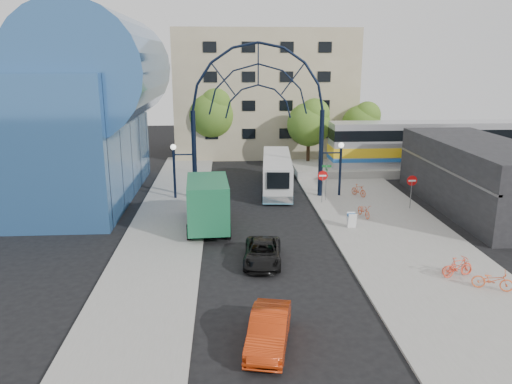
{
  "coord_description": "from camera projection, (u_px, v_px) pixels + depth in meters",
  "views": [
    {
      "loc": [
        -2.58,
        -24.55,
        10.8
      ],
      "look_at": [
        -0.67,
        6.0,
        2.62
      ],
      "focal_mm": 35.0,
      "sensor_mm": 36.0,
      "label": 1
    }
  ],
  "objects": [
    {
      "name": "bike_far_c",
      "position": [
        457.0,
        267.0,
        25.36
      ],
      "size": [
        1.64,
        0.64,
        0.85
      ],
      "primitive_type": "imported",
      "rotation": [
        0.0,
        0.0,
        1.62
      ],
      "color": "#D9472B",
      "rests_on": "sidewalk_east"
    },
    {
      "name": "apartment_block",
      "position": [
        263.0,
        92.0,
        58.65
      ],
      "size": [
        20.0,
        12.1,
        14.0
      ],
      "color": "tan",
      "rests_on": "ground"
    },
    {
      "name": "tree_north_b",
      "position": [
        213.0,
        112.0,
        53.88
      ],
      "size": [
        5.12,
        5.12,
        8.0
      ],
      "color": "#382314",
      "rests_on": "ground"
    },
    {
      "name": "black_suv",
      "position": [
        263.0,
        253.0,
        27.15
      ],
      "size": [
        2.39,
        4.48,
        1.2
      ],
      "primitive_type": "imported",
      "rotation": [
        0.0,
        0.0,
        -0.1
      ],
      "color": "black",
      "rests_on": "ground"
    },
    {
      "name": "plaza_west",
      "position": [
        165.0,
        232.0,
        32.0
      ],
      "size": [
        5.0,
        50.0,
        0.12
      ],
      "primitive_type": "cube",
      "color": "gray",
      "rests_on": "ground"
    },
    {
      "name": "bike_far_b",
      "position": [
        458.0,
        267.0,
        25.18
      ],
      "size": [
        1.84,
        0.97,
        1.06
      ],
      "primitive_type": "imported",
      "rotation": [
        0.0,
        0.0,
        1.85
      ],
      "color": "#E7482E",
      "rests_on": "sidewalk_east"
    },
    {
      "name": "train_car",
      "position": [
        458.0,
        143.0,
        48.29
      ],
      "size": [
        25.1,
        3.05,
        4.2
      ],
      "color": "#B7B7BC",
      "rests_on": "train_platform"
    },
    {
      "name": "transit_hall",
      "position": [
        60.0,
        114.0,
        38.43
      ],
      "size": [
        16.5,
        18.0,
        14.5
      ],
      "color": "#315D96",
      "rests_on": "ground"
    },
    {
      "name": "train_platform",
      "position": [
        456.0,
        169.0,
        48.94
      ],
      "size": [
        32.0,
        5.0,
        0.8
      ],
      "primitive_type": "cube",
      "color": "gray",
      "rests_on": "ground"
    },
    {
      "name": "tree_north_a",
      "position": [
        310.0,
        122.0,
        50.8
      ],
      "size": [
        4.48,
        4.48,
        7.0
      ],
      "color": "#382314",
      "rests_on": "ground"
    },
    {
      "name": "sidewalk_east",
      "position": [
        397.0,
        238.0,
        30.94
      ],
      "size": [
        8.0,
        56.0,
        0.12
      ],
      "primitive_type": "cube",
      "color": "gray",
      "rests_on": "ground"
    },
    {
      "name": "do_not_enter_sign",
      "position": [
        412.0,
        184.0,
        36.41
      ],
      "size": [
        0.76,
        0.07,
        2.48
      ],
      "color": "slate",
      "rests_on": "sidewalk_east"
    },
    {
      "name": "commercial_block_east",
      "position": [
        479.0,
        176.0,
        36.58
      ],
      "size": [
        6.0,
        16.0,
        5.0
      ],
      "primitive_type": "cube",
      "color": "black",
      "rests_on": "ground"
    },
    {
      "name": "gateway_arch",
      "position": [
        258.0,
        90.0,
        37.91
      ],
      "size": [
        13.64,
        0.44,
        12.1
      ],
      "color": "black",
      "rests_on": "ground"
    },
    {
      "name": "stop_sign",
      "position": [
        323.0,
        179.0,
        37.96
      ],
      "size": [
        0.8,
        0.07,
        2.5
      ],
      "color": "slate",
      "rests_on": "sidewalk_east"
    },
    {
      "name": "sandwich_board",
      "position": [
        352.0,
        218.0,
        32.53
      ],
      "size": [
        0.55,
        0.61,
        0.99
      ],
      "color": "white",
      "rests_on": "sidewalk_east"
    },
    {
      "name": "street_name_sign",
      "position": [
        326.0,
        175.0,
        38.53
      ],
      "size": [
        0.7,
        0.7,
        2.8
      ],
      "color": "slate",
      "rests_on": "sidewalk_east"
    },
    {
      "name": "tree_north_c",
      "position": [
        363.0,
        122.0,
        53.17
      ],
      "size": [
        4.16,
        4.16,
        6.5
      ],
      "color": "#382314",
      "rests_on": "ground"
    },
    {
      "name": "green_truck",
      "position": [
        208.0,
        203.0,
        32.48
      ],
      "size": [
        2.96,
        7.01,
        3.48
      ],
      "rotation": [
        0.0,
        0.0,
        0.05
      ],
      "color": "black",
      "rests_on": "ground"
    },
    {
      "name": "city_bus",
      "position": [
        277.0,
        172.0,
        42.26
      ],
      "size": [
        3.17,
        10.55,
        2.86
      ],
      "rotation": [
        0.0,
        0.0,
        -0.08
      ],
      "color": "silver",
      "rests_on": "ground"
    },
    {
      "name": "bike_near_b",
      "position": [
        359.0,
        190.0,
        40.06
      ],
      "size": [
        1.18,
        1.59,
        0.95
      ],
      "primitive_type": "imported",
      "rotation": [
        0.0,
        0.0,
        0.53
      ],
      "color": "#CF5029",
      "rests_on": "sidewalk_east"
    },
    {
      "name": "red_sedan",
      "position": [
        269.0,
        330.0,
        19.26
      ],
      "size": [
        2.23,
        4.33,
        1.36
      ],
      "primitive_type": "imported",
      "rotation": [
        0.0,
        0.0,
        -0.2
      ],
      "color": "#AE2C0A",
      "rests_on": "ground"
    },
    {
      "name": "bike_far_a",
      "position": [
        493.0,
        280.0,
        23.76
      ],
      "size": [
        1.97,
        1.37,
        0.98
      ],
      "primitive_type": "imported",
      "rotation": [
        0.0,
        0.0,
        1.14
      ],
      "color": "orange",
      "rests_on": "sidewalk_east"
    },
    {
      "name": "ground",
      "position": [
        275.0,
        268.0,
        26.62
      ],
      "size": [
        120.0,
        120.0,
        0.0
      ],
      "primitive_type": "plane",
      "color": "black",
      "rests_on": "ground"
    },
    {
      "name": "bike_near_a",
      "position": [
        364.0,
        211.0,
        34.8
      ],
      "size": [
        0.93,
        1.8,
        0.9
      ],
      "primitive_type": "imported",
      "rotation": [
        0.0,
        0.0,
        0.21
      ],
      "color": "#E2552D",
      "rests_on": "sidewalk_east"
    }
  ]
}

